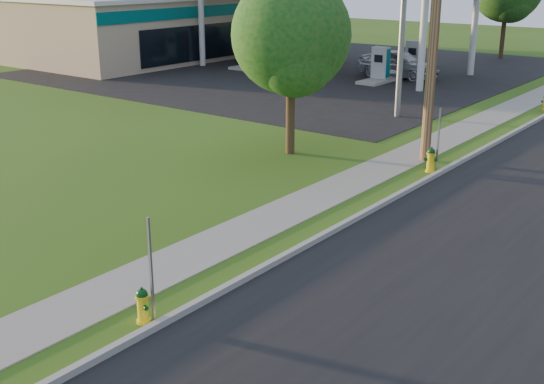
% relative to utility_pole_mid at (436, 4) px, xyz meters
% --- Properties ---
extents(road, '(8.00, 120.00, 0.02)m').
position_rel_utility_pole_mid_xyz_m(road, '(5.10, -7.00, -4.94)').
color(road, black).
rests_on(road, ground).
extents(curb, '(0.15, 120.00, 0.15)m').
position_rel_utility_pole_mid_xyz_m(curb, '(1.10, -7.00, -4.88)').
color(curb, '#9C998E').
rests_on(curb, ground).
extents(sidewalk, '(1.50, 120.00, 0.03)m').
position_rel_utility_pole_mid_xyz_m(sidewalk, '(-0.65, -7.00, -4.94)').
color(sidewalk, gray).
rests_on(sidewalk, ground).
extents(forecourt, '(26.00, 28.00, 0.02)m').
position_rel_utility_pole_mid_xyz_m(forecourt, '(-15.40, 15.00, -4.94)').
color(forecourt, black).
rests_on(forecourt, ground).
extents(utility_pole_mid, '(1.40, 0.32, 9.80)m').
position_rel_utility_pole_mid_xyz_m(utility_pole_mid, '(0.00, 0.00, 0.00)').
color(utility_pole_mid, brown).
rests_on(utility_pole_mid, ground).
extents(sign_post_near, '(0.05, 0.04, 2.00)m').
position_rel_utility_pole_mid_xyz_m(sign_post_near, '(0.85, -12.80, -3.95)').
color(sign_post_near, gray).
rests_on(sign_post_near, ground).
extents(sign_post_mid, '(0.05, 0.04, 2.00)m').
position_rel_utility_pole_mid_xyz_m(sign_post_mid, '(0.85, -1.00, -3.95)').
color(sign_post_mid, gray).
rests_on(sign_post_mid, ground).
extents(fuel_pump_nw, '(1.20, 3.20, 1.90)m').
position_rel_utility_pole_mid_xyz_m(fuel_pump_nw, '(-17.90, 13.00, -4.23)').
color(fuel_pump_nw, '#9C998E').
rests_on(fuel_pump_nw, ground).
extents(fuel_pump_ne, '(1.20, 3.20, 1.90)m').
position_rel_utility_pole_mid_xyz_m(fuel_pump_ne, '(-8.90, 13.00, -4.23)').
color(fuel_pump_ne, '#9C998E').
rests_on(fuel_pump_ne, ground).
extents(fuel_pump_sw, '(1.20, 3.20, 1.90)m').
position_rel_utility_pole_mid_xyz_m(fuel_pump_sw, '(-17.90, 17.00, -4.23)').
color(fuel_pump_sw, '#9C998E').
rests_on(fuel_pump_sw, ground).
extents(fuel_pump_se, '(1.20, 3.20, 1.90)m').
position_rel_utility_pole_mid_xyz_m(fuel_pump_se, '(-8.90, 17.00, -4.23)').
color(fuel_pump_se, '#9C998E').
rests_on(fuel_pump_se, ground).
extents(convenience_store, '(10.40, 22.40, 4.25)m').
position_rel_utility_pole_mid_xyz_m(convenience_store, '(-26.38, 15.00, -2.82)').
color(convenience_store, tan).
rests_on(convenience_store, ground).
extents(tree_verge, '(3.90, 3.90, 5.91)m').
position_rel_utility_pole_mid_xyz_m(tree_verge, '(-3.94, -2.05, -1.15)').
color(tree_verge, '#3B2C1B').
rests_on(tree_verge, ground).
extents(hydrant_near, '(0.36, 0.32, 0.69)m').
position_rel_utility_pole_mid_xyz_m(hydrant_near, '(0.72, -12.94, -4.62)').
color(hydrant_near, yellow).
rests_on(hydrant_near, ground).
extents(hydrant_mid, '(0.41, 0.37, 0.80)m').
position_rel_utility_pole_mid_xyz_m(hydrant_mid, '(0.72, -1.14, -4.56)').
color(hydrant_mid, yellow).
rests_on(hydrant_mid, ground).
extents(car_red, '(6.35, 3.74, 1.66)m').
position_rel_utility_pole_mid_xyz_m(car_red, '(-17.17, 15.43, -4.13)').
color(car_red, '#661107').
rests_on(car_red, ground).
extents(car_silver, '(4.78, 2.18, 1.59)m').
position_rel_utility_pole_mid_xyz_m(car_silver, '(-8.87, 14.98, -4.16)').
color(car_silver, '#A9ACB1').
rests_on(car_silver, ground).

